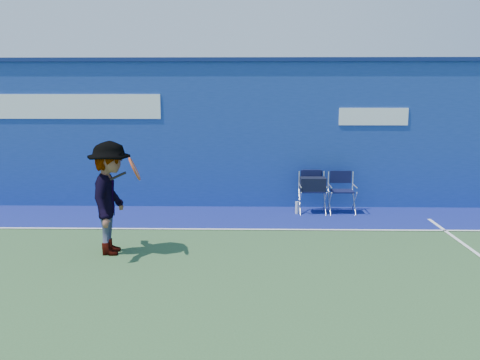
{
  "coord_description": "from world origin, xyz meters",
  "views": [
    {
      "loc": [
        1.1,
        -5.45,
        2.42
      ],
      "look_at": [
        0.93,
        2.6,
        1.0
      ],
      "focal_mm": 38.0,
      "sensor_mm": 36.0,
      "label": 1
    }
  ],
  "objects_px": {
    "tennis_player": "(111,198)",
    "directors_chair_left": "(312,195)",
    "water_bottle": "(297,208)",
    "directors_chair_right": "(342,200)"
  },
  "relations": [
    {
      "from": "tennis_player",
      "to": "directors_chair_left",
      "type": "bearing_deg",
      "value": 38.32
    },
    {
      "from": "water_bottle",
      "to": "tennis_player",
      "type": "xyz_separation_m",
      "value": [
        -3.0,
        -2.52,
        0.72
      ]
    },
    {
      "from": "water_bottle",
      "to": "directors_chair_right",
      "type": "bearing_deg",
      "value": 7.5
    },
    {
      "from": "water_bottle",
      "to": "tennis_player",
      "type": "bearing_deg",
      "value": -140.02
    },
    {
      "from": "directors_chair_left",
      "to": "tennis_player",
      "type": "xyz_separation_m",
      "value": [
        -3.31,
        -2.62,
        0.49
      ]
    },
    {
      "from": "directors_chair_left",
      "to": "water_bottle",
      "type": "distance_m",
      "value": 0.4
    },
    {
      "from": "directors_chair_left",
      "to": "directors_chair_right",
      "type": "xyz_separation_m",
      "value": [
        0.59,
        0.02,
        -0.1
      ]
    },
    {
      "from": "directors_chair_right",
      "to": "tennis_player",
      "type": "height_order",
      "value": "tennis_player"
    },
    {
      "from": "directors_chair_right",
      "to": "directors_chair_left",
      "type": "bearing_deg",
      "value": -178.31
    },
    {
      "from": "directors_chair_right",
      "to": "water_bottle",
      "type": "relative_size",
      "value": 3.24
    }
  ]
}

